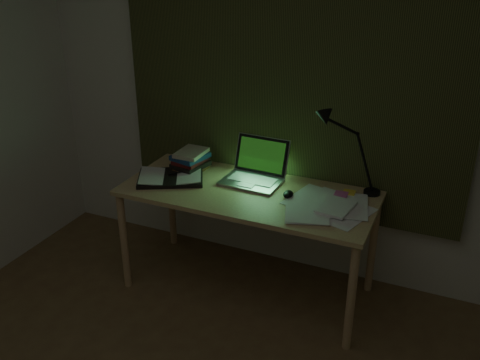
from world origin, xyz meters
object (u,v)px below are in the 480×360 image
(open_textbook, at_px, (171,177))
(loose_papers, at_px, (327,205))
(desk, at_px, (248,241))
(book_stack, at_px, (190,160))
(desk_lamp, at_px, (377,152))
(laptop, at_px, (251,164))

(open_textbook, bearing_deg, loose_papers, -25.32)
(desk, relative_size, open_textbook, 3.81)
(book_stack, relative_size, desk_lamp, 0.40)
(loose_papers, bearing_deg, desk_lamp, 53.06)
(desk, distance_m, open_textbook, 0.63)
(loose_papers, distance_m, desk_lamp, 0.42)
(desk, xyz_separation_m, book_stack, (-0.47, 0.14, 0.42))
(laptop, xyz_separation_m, book_stack, (-0.44, 0.03, -0.06))
(loose_papers, bearing_deg, laptop, 167.72)
(laptop, height_order, open_textbook, laptop)
(desk, xyz_separation_m, loose_papers, (0.49, 0.00, 0.36))
(desk, relative_size, desk_lamp, 2.85)
(open_textbook, relative_size, desk_lamp, 0.75)
(loose_papers, relative_size, desk_lamp, 0.75)
(book_stack, distance_m, desk_lamp, 1.18)
(book_stack, bearing_deg, desk_lamp, 6.19)
(open_textbook, bearing_deg, book_stack, 48.22)
(loose_papers, bearing_deg, book_stack, 171.65)
(open_textbook, xyz_separation_m, book_stack, (0.05, 0.18, 0.05))
(laptop, xyz_separation_m, open_textbook, (-0.49, -0.15, -0.11))
(book_stack, bearing_deg, open_textbook, -104.32)
(book_stack, height_order, desk_lamp, desk_lamp)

